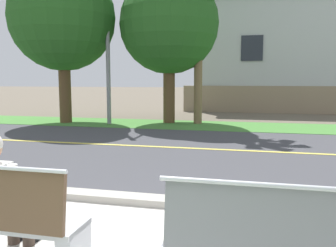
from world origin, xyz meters
The scene contains 11 objects.
ground_plane centered at (0.00, 8.00, 0.00)m, with size 140.00×140.00×0.00m, color #665B4C.
curb_edge centered at (0.00, 2.35, 0.06)m, with size 44.00×0.30×0.11m, color #ADA89E.
street_asphalt centered at (0.00, 6.50, 0.00)m, with size 52.00×8.00×0.01m, color #424247.
road_centre_line centered at (0.00, 6.50, 0.01)m, with size 48.00×0.14×0.01m, color #E0CC4C.
far_verge_grass centered at (0.00, 11.11, 0.01)m, with size 48.00×2.80×0.02m, color #478438.
seated_person_white centered at (-1.27, 0.58, 0.68)m, with size 0.52×0.68×1.25m.
streetlamp centered at (-4.40, 10.91, 3.95)m, with size 0.24×2.10×6.90m.
shade_tree_far_left centered at (-6.16, 10.68, 4.42)m, with size 4.12×4.12×6.80m.
shade_tree_left centered at (-2.11, 11.59, 4.15)m, with size 3.87×3.87×6.39m.
garden_wall centered at (3.85, 17.04, 0.70)m, with size 13.00×0.36×1.40m, color gray.
house_across_street centered at (3.33, 20.24, 3.38)m, with size 11.66×6.91×6.66m.
Camera 1 is at (1.05, -2.26, 1.72)m, focal length 38.34 mm.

